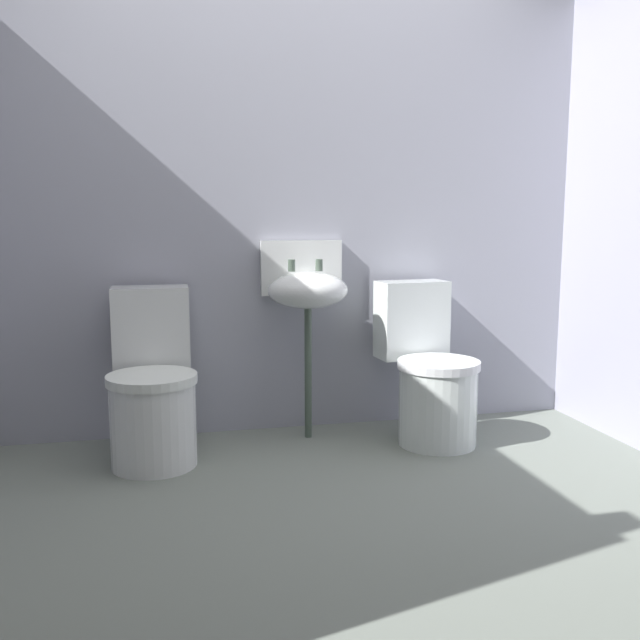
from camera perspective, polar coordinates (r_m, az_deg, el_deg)
The scene contains 5 objects.
ground_plane at distance 2.77m, azimuth 1.35°, elevation -16.21°, with size 3.58×2.65×0.08m, color slate.
wall_back at distance 3.67m, azimuth -3.14°, elevation 8.72°, with size 3.58×0.10×2.26m, color #9C9EAC.
toilet_left at distance 3.31m, azimuth -13.44°, elevation -5.64°, with size 0.40×0.59×0.78m.
toilet_right at distance 3.55m, azimuth 8.89°, elevation -4.54°, with size 0.44×0.63×0.78m.
sink at distance 3.49m, azimuth -1.08°, elevation 2.54°, with size 0.42×0.35×0.99m.
Camera 1 is at (-0.62, -2.44, 1.11)m, focal length 39.41 mm.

